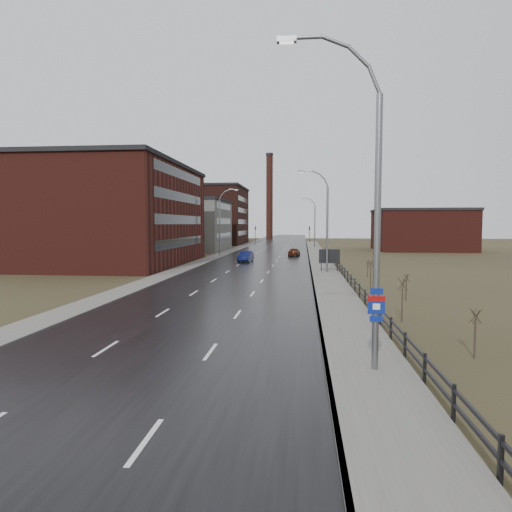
% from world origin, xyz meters
% --- Properties ---
extents(ground, '(320.00, 320.00, 0.00)m').
position_xyz_m(ground, '(0.00, 0.00, 0.00)').
color(ground, '#2D2819').
rests_on(ground, ground).
extents(road, '(14.00, 300.00, 0.06)m').
position_xyz_m(road, '(0.00, 60.00, 0.03)').
color(road, black).
rests_on(road, ground).
extents(sidewalk_right, '(3.20, 180.00, 0.18)m').
position_xyz_m(sidewalk_right, '(8.60, 35.00, 0.09)').
color(sidewalk_right, '#595651').
rests_on(sidewalk_right, ground).
extents(curb_right, '(0.16, 180.00, 0.18)m').
position_xyz_m(curb_right, '(7.08, 35.00, 0.09)').
color(curb_right, slate).
rests_on(curb_right, ground).
extents(sidewalk_left, '(2.40, 260.00, 0.12)m').
position_xyz_m(sidewalk_left, '(-8.20, 60.00, 0.06)').
color(sidewalk_left, '#595651').
rests_on(sidewalk_left, ground).
extents(warehouse_near, '(22.44, 28.56, 13.50)m').
position_xyz_m(warehouse_near, '(-20.99, 45.00, 6.76)').
color(warehouse_near, '#471914').
rests_on(warehouse_near, ground).
extents(warehouse_mid, '(16.32, 20.40, 10.50)m').
position_xyz_m(warehouse_mid, '(-17.99, 78.00, 5.26)').
color(warehouse_mid, slate).
rests_on(warehouse_mid, ground).
extents(warehouse_far, '(26.52, 24.48, 15.50)m').
position_xyz_m(warehouse_far, '(-22.99, 108.00, 7.76)').
color(warehouse_far, '#331611').
rests_on(warehouse_far, ground).
extents(building_right, '(18.36, 16.32, 8.50)m').
position_xyz_m(building_right, '(30.30, 82.00, 4.26)').
color(building_right, '#471914').
rests_on(building_right, ground).
extents(smokestack, '(2.70, 2.70, 30.70)m').
position_xyz_m(smokestack, '(-6.00, 150.00, 15.50)').
color(smokestack, '#331611').
rests_on(smokestack, ground).
extents(streetlight_main, '(3.91, 0.29, 12.11)m').
position_xyz_m(streetlight_main, '(8.47, 2.00, 6.06)').
color(streetlight_main, slate).
rests_on(streetlight_main, ground).
extents(streetlight_right_mid, '(3.36, 0.28, 11.35)m').
position_xyz_m(streetlight_right_mid, '(8.50, 36.00, 5.84)').
color(streetlight_right_mid, slate).
rests_on(streetlight_right_mid, ground).
extents(streetlight_left, '(3.36, 0.28, 11.35)m').
position_xyz_m(streetlight_left, '(-7.70, 62.00, 5.84)').
color(streetlight_left, slate).
rests_on(streetlight_left, ground).
extents(streetlight_right_far, '(3.36, 0.28, 11.35)m').
position_xyz_m(streetlight_right_far, '(8.50, 90.00, 5.84)').
color(streetlight_right_far, slate).
rests_on(streetlight_right_far, ground).
extents(guardrail, '(0.10, 53.05, 1.10)m').
position_xyz_m(guardrail, '(10.30, 18.31, 0.71)').
color(guardrail, black).
rests_on(guardrail, ground).
extents(shrub_b, '(0.49, 0.51, 2.03)m').
position_xyz_m(shrub_b, '(13.14, 4.39, 1.08)').
color(shrub_b, '#382D23').
rests_on(shrub_b, ground).
extents(shrub_c, '(0.59, 0.62, 2.48)m').
position_xyz_m(shrub_c, '(11.69, 11.22, 1.32)').
color(shrub_c, '#382D23').
rests_on(shrub_c, ground).
extents(shrub_d, '(0.46, 0.49, 1.92)m').
position_xyz_m(shrub_d, '(13.53, 18.60, 1.02)').
color(shrub_d, '#382D23').
rests_on(shrub_d, ground).
extents(shrub_e, '(0.57, 0.60, 2.39)m').
position_xyz_m(shrub_e, '(11.89, 24.60, 1.27)').
color(shrub_e, '#382D23').
rests_on(shrub_e, ground).
extents(shrub_f, '(0.42, 0.44, 1.72)m').
position_xyz_m(shrub_f, '(12.77, 32.69, 0.91)').
color(shrub_f, '#382D23').
rests_on(shrub_f, ground).
extents(billboard, '(2.33, 0.17, 2.62)m').
position_xyz_m(billboard, '(9.10, 36.69, 1.76)').
color(billboard, black).
rests_on(billboard, ground).
extents(traffic_light_left, '(0.58, 2.73, 5.30)m').
position_xyz_m(traffic_light_left, '(-8.00, 120.00, 4.60)').
color(traffic_light_left, black).
rests_on(traffic_light_left, ground).
extents(traffic_light_right, '(0.58, 2.73, 5.30)m').
position_xyz_m(traffic_light_right, '(8.00, 120.00, 4.60)').
color(traffic_light_right, black).
rests_on(traffic_light_right, ground).
extents(car_near, '(1.88, 4.71, 1.52)m').
position_xyz_m(car_near, '(-1.94, 49.47, 0.76)').
color(car_near, '#0D1342').
rests_on(car_near, ground).
extents(car_far, '(2.17, 4.31, 1.41)m').
position_xyz_m(car_far, '(4.68, 61.78, 0.70)').
color(car_far, '#45190B').
rests_on(car_far, ground).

